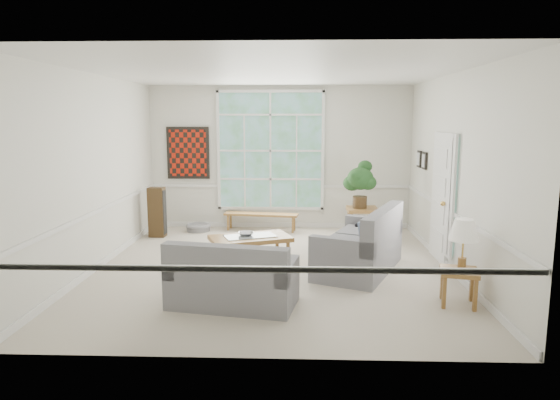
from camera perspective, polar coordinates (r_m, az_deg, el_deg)
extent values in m
cube|color=#BEB3A1|center=(7.91, -0.78, -7.79)|extent=(5.50, 6.00, 0.01)
cube|color=white|center=(7.59, -0.83, 14.43)|extent=(5.50, 6.00, 0.02)
cube|color=silver|center=(10.59, 0.00, 4.85)|extent=(5.50, 0.02, 3.00)
cube|color=silver|center=(4.64, -2.65, -0.88)|extent=(5.50, 0.02, 3.00)
cube|color=silver|center=(8.22, -20.36, 2.99)|extent=(0.02, 6.00, 3.00)
cube|color=silver|center=(7.96, 19.41, 2.86)|extent=(0.02, 6.00, 3.00)
cube|color=white|center=(10.55, -1.10, 5.65)|extent=(2.30, 0.08, 2.40)
cube|color=white|center=(8.57, 17.81, 0.33)|extent=(0.08, 0.90, 2.10)
cube|color=white|center=(7.96, 19.06, 0.33)|extent=(0.08, 0.26, 1.90)
cube|color=#61150A|center=(10.78, -10.47, 5.31)|extent=(0.90, 0.06, 1.10)
cube|color=black|center=(9.62, 16.12, 4.34)|extent=(0.04, 0.26, 0.32)
cube|color=black|center=(10.01, 15.57, 4.54)|extent=(0.04, 0.26, 0.32)
cube|color=slate|center=(7.77, 9.01, -4.43)|extent=(1.58, 2.04, 0.98)
cube|color=slate|center=(6.33, -5.39, -8.23)|extent=(1.67, 1.07, 0.84)
cube|color=olive|center=(8.03, -3.40, -5.79)|extent=(1.41, 1.09, 0.47)
imported|color=#959499|center=(8.00, -3.92, -3.86)|extent=(0.34, 0.34, 0.07)
cube|color=olive|center=(10.45, -2.17, -2.53)|extent=(1.57, 0.51, 0.36)
cube|color=olive|center=(9.94, 9.36, -2.57)|extent=(0.60, 0.60, 0.59)
cube|color=olive|center=(6.73, 19.71, -9.37)|extent=(0.54, 0.54, 0.46)
cylinder|color=slate|center=(10.57, -9.31, -3.10)|extent=(0.55, 0.55, 0.15)
cube|color=#3B2814|center=(10.15, -13.87, -1.36)|extent=(0.32, 0.26, 0.99)
ellipsoid|color=black|center=(8.38, 9.57, -2.86)|extent=(0.38, 0.35, 0.14)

